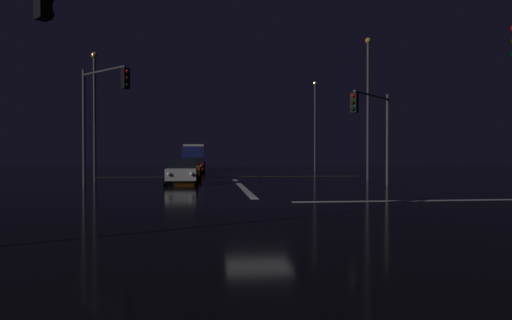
# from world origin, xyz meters

# --- Properties ---
(ground) EXTENTS (120.00, 120.00, 0.10)m
(ground) POSITION_xyz_m (0.00, 0.00, -0.05)
(ground) COLOR black
(stop_line_north) EXTENTS (0.35, 14.61, 0.01)m
(stop_line_north) POSITION_xyz_m (0.00, 8.52, 0.00)
(stop_line_north) COLOR white
(stop_line_north) RESTS_ON ground
(centre_line_ns) EXTENTS (22.00, 0.15, 0.01)m
(centre_line_ns) POSITION_xyz_m (0.00, 20.12, 0.00)
(centre_line_ns) COLOR yellow
(centre_line_ns) RESTS_ON ground
(crosswalk_bar_east) EXTENTS (14.61, 0.40, 0.01)m
(crosswalk_bar_east) POSITION_xyz_m (8.62, 0.00, 0.00)
(crosswalk_bar_east) COLOR white
(crosswalk_bar_east) RESTS_ON ground
(sedan_white) EXTENTS (2.02, 4.33, 1.57)m
(sedan_white) POSITION_xyz_m (-3.55, 11.10, 0.80)
(sedan_white) COLOR silver
(sedan_white) RESTS_ON ground
(sedan_orange) EXTENTS (2.02, 4.33, 1.57)m
(sedan_orange) POSITION_xyz_m (-3.47, 17.47, 0.80)
(sedan_orange) COLOR #C66014
(sedan_orange) RESTS_ON ground
(sedan_black) EXTENTS (2.02, 4.33, 1.57)m
(sedan_black) POSITION_xyz_m (-3.60, 23.76, 0.80)
(sedan_black) COLOR black
(sedan_black) RESTS_ON ground
(sedan_red) EXTENTS (2.02, 4.33, 1.57)m
(sedan_red) POSITION_xyz_m (-3.32, 29.19, 0.80)
(sedan_red) COLOR maroon
(sedan_red) RESTS_ON ground
(box_truck) EXTENTS (2.68, 8.28, 3.08)m
(box_truck) POSITION_xyz_m (-3.70, 36.93, 1.71)
(box_truck) COLOR navy
(box_truck) RESTS_ON ground
(traffic_signal_ne) EXTENTS (3.47, 3.47, 5.53)m
(traffic_signal_ne) POSITION_xyz_m (7.48, 7.48, 3.85)
(traffic_signal_ne) COLOR #4C4C51
(traffic_signal_ne) RESTS_ON ground
(traffic_signal_nw) EXTENTS (3.13, 3.13, 6.65)m
(traffic_signal_nw) POSITION_xyz_m (-7.75, 7.75, 4.57)
(traffic_signal_nw) COLOR #4C4C51
(traffic_signal_nw) RESTS_ON ground
(streetlamp_right_near) EXTENTS (0.44, 0.44, 10.34)m
(streetlamp_right_near) POSITION_xyz_m (9.62, 14.12, 5.88)
(streetlamp_right_near) COLOR #424247
(streetlamp_right_near) RESTS_ON ground
(streetlamp_right_far) EXTENTS (0.44, 0.44, 9.83)m
(streetlamp_right_far) POSITION_xyz_m (9.62, 30.12, 5.61)
(streetlamp_right_far) COLOR #424247
(streetlamp_right_far) RESTS_ON ground
(streetlamp_left_near) EXTENTS (0.44, 0.44, 8.83)m
(streetlamp_left_near) POSITION_xyz_m (-9.62, 14.12, 5.10)
(streetlamp_left_near) COLOR #424247
(streetlamp_left_near) RESTS_ON ground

